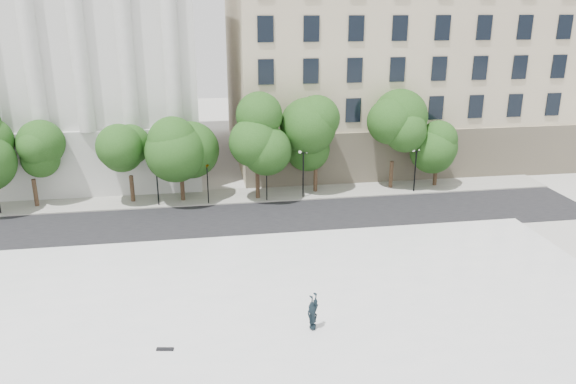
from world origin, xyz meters
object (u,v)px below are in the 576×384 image
at_px(traffic_light_east, 266,161).
at_px(person_lying, 313,324).
at_px(traffic_light_west, 207,163).
at_px(skateboard, 165,349).

height_order(traffic_light_east, person_lying, traffic_light_east).
bearing_deg(traffic_light_west, person_lying, -77.34).
bearing_deg(traffic_light_east, person_lying, -90.76).
relative_size(person_lying, skateboard, 2.42).
bearing_deg(person_lying, traffic_light_east, 48.75).
distance_m(person_lying, skateboard, 7.45).
relative_size(traffic_light_east, person_lying, 2.08).
height_order(traffic_light_east, skateboard, traffic_light_east).
distance_m(traffic_light_east, person_lying, 21.39).
xyz_separation_m(traffic_light_west, person_lying, (4.76, -21.19, -2.99)).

